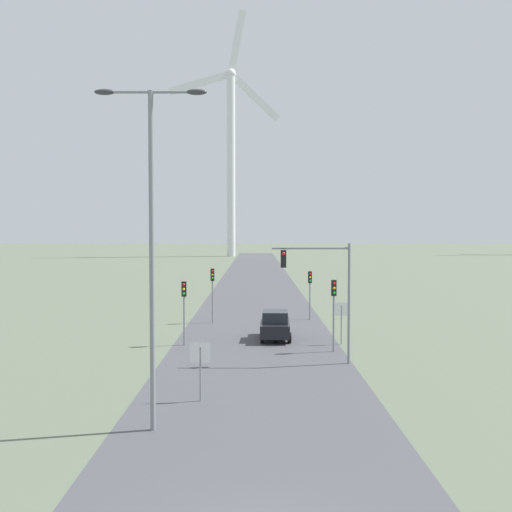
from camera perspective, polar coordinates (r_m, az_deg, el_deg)
The scene contains 11 objects.
road_surface at distance 60.72m, azimuth -0.01°, elevation -4.05°, with size 10.00×240.00×0.01m.
streetlamp at distance 20.67m, azimuth -9.94°, elevation 3.27°, with size 3.80×0.32×11.65m.
stop_sign_near at distance 24.52m, azimuth -5.34°, elevation -9.88°, with size 0.81×0.07×2.38m.
stop_sign_far at distance 36.56m, azimuth 8.12°, elevation -5.59°, with size 0.81×0.07×2.55m.
traffic_light_post_near_left at distance 36.11m, azimuth -6.89°, elevation -4.04°, with size 0.28×0.34×3.84m.
traffic_light_post_near_right at distance 34.21m, azimuth 7.40°, elevation -4.11°, with size 0.28×0.34×4.09m.
traffic_light_post_mid_left at distance 44.62m, azimuth -4.19°, elevation -2.60°, with size 0.28×0.33×4.04m.
traffic_light_post_mid_right at distance 46.33m, azimuth 5.14°, elevation -2.69°, with size 0.28×0.33×3.73m.
traffic_light_mast_overhead at distance 30.96m, azimuth 6.38°, elevation -2.20°, with size 4.06×0.35×6.23m.
car_approaching at distance 38.00m, azimuth 1.81°, elevation -6.60°, with size 1.95×4.16×1.83m.
wind_turbine_left at distance 160.46m, azimuth -2.41°, elevation 10.38°, with size 28.87×8.21×64.81m.
Camera 1 is at (-0.01, -12.32, 6.89)m, focal length 42.00 mm.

